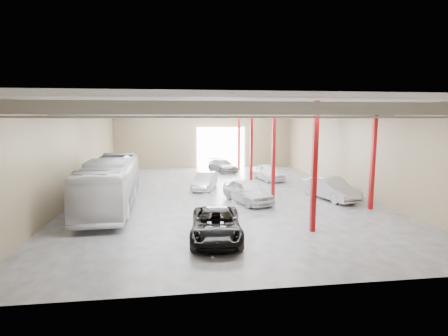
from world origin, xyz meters
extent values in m
cube|color=#424246|center=(0.00, 0.00, 0.00)|extent=(22.00, 32.00, 0.01)
cube|color=#B5B5B0|center=(0.00, 0.00, 7.00)|extent=(22.00, 32.00, 0.12)
cube|color=#7A6B4C|center=(0.00, 16.00, 3.50)|extent=(22.00, 0.12, 7.00)
cube|color=#7A6B4C|center=(0.00, -16.00, 3.50)|extent=(22.00, 0.12, 7.00)
cube|color=#7A6B4C|center=(-11.00, 0.00, 3.50)|extent=(0.12, 32.00, 7.00)
cube|color=#7A6B4C|center=(11.00, 0.00, 3.50)|extent=(0.12, 32.00, 7.00)
cube|color=white|center=(2.00, 15.85, 2.50)|extent=(6.00, 0.20, 5.00)
cube|color=maroon|center=(3.80, -10.00, 3.50)|extent=(0.25, 0.25, 7.00)
cube|color=maroon|center=(3.80, -2.00, 3.50)|extent=(0.25, 0.25, 7.00)
cube|color=maroon|center=(3.80, 6.00, 3.50)|extent=(0.25, 0.25, 7.00)
cube|color=maroon|center=(3.80, 13.00, 3.50)|extent=(0.25, 0.25, 7.00)
cube|color=maroon|center=(9.50, -6.00, 3.50)|extent=(0.25, 0.25, 7.00)
cube|color=maroon|center=(9.50, 4.00, 3.50)|extent=(0.25, 0.25, 7.00)
cube|color=#A6A6A1|center=(0.00, -12.00, 6.55)|extent=(21.60, 0.15, 0.60)
cube|color=#A6A6A1|center=(0.00, -12.00, 6.15)|extent=(21.60, 0.10, 0.10)
cube|color=#A6A6A1|center=(0.00, -6.00, 6.55)|extent=(21.60, 0.15, 0.60)
cube|color=#A6A6A1|center=(0.00, -6.00, 6.15)|extent=(21.60, 0.10, 0.10)
cube|color=#A6A6A1|center=(0.00, 0.00, 6.55)|extent=(21.60, 0.15, 0.60)
cube|color=#A6A6A1|center=(0.00, 0.00, 6.15)|extent=(21.60, 0.10, 0.10)
cube|color=#A6A6A1|center=(0.00, 6.00, 6.55)|extent=(21.60, 0.15, 0.60)
cube|color=#A6A6A1|center=(0.00, 6.00, 6.15)|extent=(21.60, 0.10, 0.10)
cube|color=#A6A6A1|center=(0.00, 12.00, 6.55)|extent=(21.60, 0.15, 0.60)
cube|color=#A6A6A1|center=(0.00, 12.00, 6.15)|extent=(21.60, 0.10, 0.10)
imported|color=silver|center=(-7.96, -3.22, 1.71)|extent=(3.34, 12.35, 3.41)
imported|color=black|center=(-1.53, -10.54, 0.76)|extent=(2.99, 5.64, 1.51)
imported|color=silver|center=(1.61, -3.00, 0.84)|extent=(3.51, 5.33, 1.69)
imported|color=silver|center=(-1.10, 2.20, 0.72)|extent=(2.68, 4.61, 1.44)
imported|color=slate|center=(1.70, 12.00, 0.71)|extent=(3.47, 5.29, 1.42)
imported|color=#AAA9AE|center=(8.10, -2.87, 0.83)|extent=(2.94, 5.32, 1.66)
imported|color=white|center=(5.50, 5.97, 0.78)|extent=(2.78, 4.89, 1.57)
camera|label=1|loc=(-3.40, -27.53, 6.08)|focal=28.00mm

